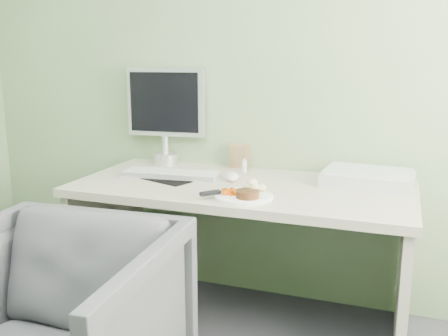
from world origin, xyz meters
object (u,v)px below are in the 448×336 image
(desk_chair, at_px, (53,335))
(desk, at_px, (241,221))
(plate, at_px, (244,197))
(monitor, at_px, (166,110))
(scanner, at_px, (368,179))

(desk_chair, bearing_deg, desk, 63.25)
(plate, height_order, desk_chair, desk_chair)
(plate, bearing_deg, monitor, 139.51)
(plate, xyz_separation_m, desk_chair, (-0.48, -0.70, -0.36))
(plate, relative_size, desk_chair, 0.31)
(desk, relative_size, scanner, 3.89)
(scanner, distance_m, desk_chair, 1.52)
(desk_chair, bearing_deg, scanner, 45.44)
(desk, xyz_separation_m, desk_chair, (-0.40, -0.92, -0.18))
(plate, bearing_deg, desk_chair, -124.55)
(desk, xyz_separation_m, monitor, (-0.55, 0.31, 0.49))
(plate, relative_size, scanner, 0.62)
(plate, distance_m, desk_chair, 0.92)
(desk, relative_size, plate, 6.32)
(plate, height_order, monitor, monitor)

